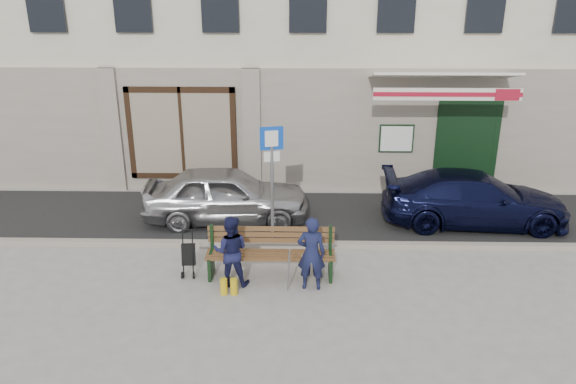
{
  "coord_description": "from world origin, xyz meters",
  "views": [
    {
      "loc": [
        -0.18,
        -9.08,
        5.24
      ],
      "look_at": [
        -0.4,
        1.6,
        1.2
      ],
      "focal_mm": 35.0,
      "sensor_mm": 36.0,
      "label": 1
    }
  ],
  "objects_px": {
    "bench": "(268,254)",
    "stroller": "(188,256)",
    "man": "(311,253)",
    "parking_sign": "(272,168)",
    "car_silver": "(226,195)",
    "woman": "(231,251)",
    "car_navy": "(475,199)"
  },
  "relations": [
    {
      "from": "woman",
      "to": "parking_sign",
      "type": "bearing_deg",
      "value": -109.68
    },
    {
      "from": "car_silver",
      "to": "parking_sign",
      "type": "xyz_separation_m",
      "value": [
        1.12,
        -1.22,
        1.05
      ]
    },
    {
      "from": "car_silver",
      "to": "parking_sign",
      "type": "relative_size",
      "value": 1.47
    },
    {
      "from": "man",
      "to": "car_silver",
      "type": "bearing_deg",
      "value": -55.98
    },
    {
      "from": "car_silver",
      "to": "stroller",
      "type": "bearing_deg",
      "value": 168.24
    },
    {
      "from": "bench",
      "to": "woman",
      "type": "height_order",
      "value": "woman"
    },
    {
      "from": "bench",
      "to": "woman",
      "type": "distance_m",
      "value": 0.75
    },
    {
      "from": "woman",
      "to": "stroller",
      "type": "bearing_deg",
      "value": -20.19
    },
    {
      "from": "car_navy",
      "to": "woman",
      "type": "height_order",
      "value": "woman"
    },
    {
      "from": "car_silver",
      "to": "man",
      "type": "distance_m",
      "value": 3.58
    },
    {
      "from": "car_navy",
      "to": "woman",
      "type": "distance_m",
      "value": 5.95
    },
    {
      "from": "car_navy",
      "to": "bench",
      "type": "relative_size",
      "value": 1.73
    },
    {
      "from": "car_navy",
      "to": "bench",
      "type": "distance_m",
      "value": 5.23
    },
    {
      "from": "bench",
      "to": "car_silver",
      "type": "bearing_deg",
      "value": 112.89
    },
    {
      "from": "bench",
      "to": "stroller",
      "type": "height_order",
      "value": "bench"
    },
    {
      "from": "parking_sign",
      "to": "stroller",
      "type": "xyz_separation_m",
      "value": [
        -1.52,
        -1.35,
        -1.3
      ]
    },
    {
      "from": "car_silver",
      "to": "car_navy",
      "type": "bearing_deg",
      "value": -93.29
    },
    {
      "from": "car_silver",
      "to": "man",
      "type": "bearing_deg",
      "value": -150.86
    },
    {
      "from": "man",
      "to": "stroller",
      "type": "height_order",
      "value": "man"
    },
    {
      "from": "car_silver",
      "to": "woman",
      "type": "bearing_deg",
      "value": -174.13
    },
    {
      "from": "parking_sign",
      "to": "woman",
      "type": "relative_size",
      "value": 1.9
    },
    {
      "from": "man",
      "to": "car_navy",
      "type": "bearing_deg",
      "value": -139.45
    },
    {
      "from": "car_navy",
      "to": "man",
      "type": "distance_m",
      "value": 4.81
    },
    {
      "from": "car_navy",
      "to": "man",
      "type": "xyz_separation_m",
      "value": [
        -3.76,
        -3.0,
        0.09
      ]
    },
    {
      "from": "man",
      "to": "parking_sign",
      "type": "bearing_deg",
      "value": -64.82
    },
    {
      "from": "man",
      "to": "woman",
      "type": "relative_size",
      "value": 1.04
    },
    {
      "from": "bench",
      "to": "parking_sign",
      "type": "bearing_deg",
      "value": 89.31
    },
    {
      "from": "parking_sign",
      "to": "bench",
      "type": "xyz_separation_m",
      "value": [
        -0.02,
        -1.4,
        -1.23
      ]
    },
    {
      "from": "car_navy",
      "to": "man",
      "type": "relative_size",
      "value": 2.98
    },
    {
      "from": "stroller",
      "to": "parking_sign",
      "type": "bearing_deg",
      "value": 36.64
    },
    {
      "from": "parking_sign",
      "to": "car_silver",
      "type": "bearing_deg",
      "value": 119.95
    },
    {
      "from": "car_navy",
      "to": "parking_sign",
      "type": "relative_size",
      "value": 1.63
    }
  ]
}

